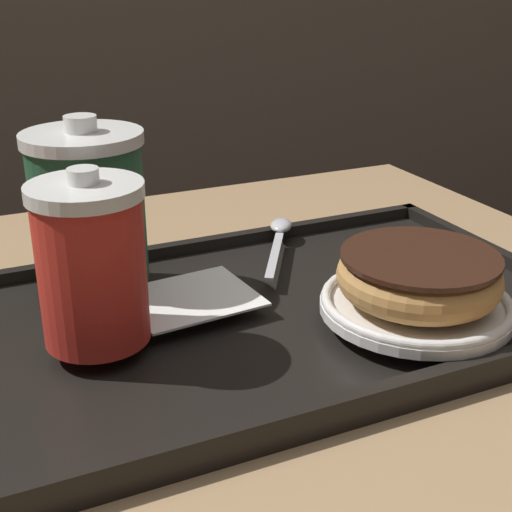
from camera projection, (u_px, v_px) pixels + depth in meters
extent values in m
cube|color=tan|center=(250.00, 348.00, 0.59)|extent=(0.80, 0.77, 0.03)
cube|color=black|center=(256.00, 320.00, 0.59)|extent=(0.53, 0.31, 0.01)
cube|color=black|center=(351.00, 402.00, 0.46)|extent=(0.53, 0.01, 0.01)
cube|color=black|center=(194.00, 246.00, 0.71)|extent=(0.53, 0.01, 0.01)
cube|color=black|center=(501.00, 256.00, 0.69)|extent=(0.01, 0.31, 0.01)
cube|color=white|center=(191.00, 298.00, 0.59)|extent=(0.11, 0.10, 0.00)
cylinder|color=red|center=(91.00, 269.00, 0.51)|extent=(0.08, 0.08, 0.11)
cylinder|color=white|center=(84.00, 190.00, 0.49)|extent=(0.08, 0.08, 0.01)
cylinder|color=white|center=(82.00, 175.00, 0.48)|extent=(0.02, 0.02, 0.01)
cylinder|color=#235638|center=(89.00, 215.00, 0.60)|extent=(0.09, 0.09, 0.12)
cylinder|color=white|center=(82.00, 138.00, 0.57)|extent=(0.10, 0.10, 0.01)
cylinder|color=white|center=(80.00, 124.00, 0.57)|extent=(0.03, 0.03, 0.01)
cylinder|color=white|center=(416.00, 307.00, 0.57)|extent=(0.15, 0.15, 0.01)
torus|color=white|center=(416.00, 300.00, 0.56)|extent=(0.15, 0.15, 0.01)
torus|color=tan|center=(419.00, 277.00, 0.56)|extent=(0.13, 0.13, 0.03)
cylinder|color=#381E14|center=(421.00, 257.00, 0.55)|extent=(0.12, 0.12, 0.00)
ellipsoid|color=silver|center=(281.00, 225.00, 0.74)|extent=(0.04, 0.04, 0.01)
cube|color=silver|center=(275.00, 256.00, 0.67)|extent=(0.06, 0.10, 0.00)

